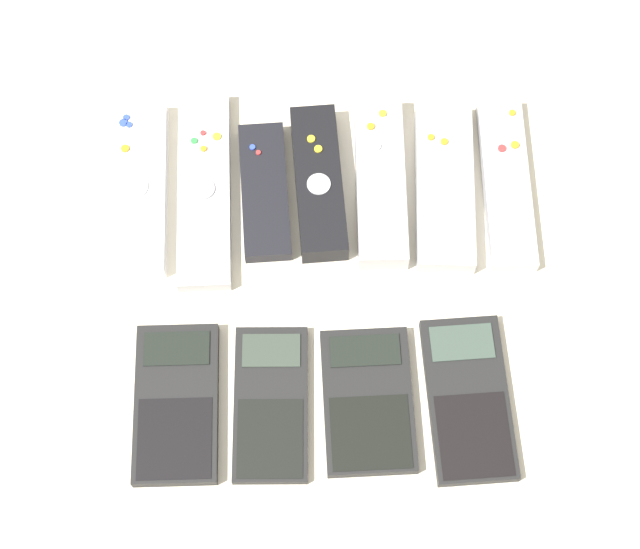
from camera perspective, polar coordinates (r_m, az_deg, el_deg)
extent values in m
plane|color=beige|center=(1.05, 0.02, -1.81)|extent=(3.00, 3.00, 0.00)
cube|color=white|center=(1.11, -9.72, 4.52)|extent=(0.07, 0.19, 0.02)
cylinder|color=silver|center=(1.10, -9.82, 4.65)|extent=(0.03, 0.03, 0.00)
cylinder|color=orange|center=(1.12, -10.35, 6.63)|extent=(0.01, 0.01, 0.00)
cylinder|color=blue|center=(1.14, -10.29, 8.24)|extent=(0.01, 0.01, 0.00)
cylinder|color=blue|center=(1.14, -10.45, 7.96)|extent=(0.01, 0.01, 0.00)
cylinder|color=blue|center=(1.13, -10.15, 7.87)|extent=(0.01, 0.01, 0.00)
cube|color=#B7B7BC|center=(1.10, -6.19, 4.54)|extent=(0.06, 0.22, 0.02)
cylinder|color=#99999E|center=(1.09, -6.24, 4.57)|extent=(0.02, 0.02, 0.00)
cylinder|color=orange|center=(1.11, -6.23, 6.69)|extent=(0.01, 0.01, 0.00)
cylinder|color=green|center=(1.12, -6.73, 7.09)|extent=(0.01, 0.01, 0.00)
cylinder|color=red|center=(1.12, -6.26, 7.51)|extent=(0.01, 0.01, 0.00)
cylinder|color=yellow|center=(1.12, -5.53, 7.34)|extent=(0.01, 0.01, 0.00)
cube|color=black|center=(1.10, -2.97, 4.45)|extent=(0.06, 0.15, 0.02)
cylinder|color=red|center=(1.11, -3.31, 6.51)|extent=(0.01, 0.01, 0.00)
cylinder|color=blue|center=(1.11, -3.62, 6.79)|extent=(0.01, 0.01, 0.00)
cube|color=black|center=(1.09, 0.10, 4.93)|extent=(0.06, 0.17, 0.03)
cylinder|color=silver|center=(1.08, 0.14, 4.85)|extent=(0.02, 0.02, 0.00)
cylinder|color=yellow|center=(1.10, 0.02, 6.71)|extent=(0.01, 0.01, 0.00)
cylinder|color=yellow|center=(1.10, -0.48, 7.24)|extent=(0.01, 0.01, 0.00)
cube|color=#B7B7BC|center=(1.10, 3.24, 4.98)|extent=(0.05, 0.19, 0.03)
cylinder|color=orange|center=(1.11, 2.72, 7.90)|extent=(0.01, 0.01, 0.00)
cylinder|color=yellow|center=(1.12, 3.36, 8.58)|extent=(0.01, 0.01, 0.00)
cylinder|color=silver|center=(1.10, 3.04, 6.84)|extent=(0.01, 0.01, 0.00)
cube|color=#B7B7BC|center=(1.10, 6.66, 4.68)|extent=(0.07, 0.19, 0.02)
cylinder|color=orange|center=(1.11, 6.65, 7.05)|extent=(0.01, 0.01, 0.00)
cylinder|color=orange|center=(1.11, 5.94, 7.29)|extent=(0.01, 0.01, 0.00)
cube|color=#B7B7BC|center=(1.12, 9.90, 4.81)|extent=(0.05, 0.19, 0.02)
cylinder|color=red|center=(1.12, 9.68, 6.65)|extent=(0.01, 0.01, 0.00)
cylinder|color=orange|center=(1.15, 10.22, 8.49)|extent=(0.01, 0.01, 0.00)
cylinder|color=orange|center=(1.13, 10.36, 6.82)|extent=(0.01, 0.01, 0.00)
cube|color=black|center=(1.02, -7.66, -6.85)|extent=(0.08, 0.15, 0.02)
cube|color=black|center=(1.03, -7.65, -3.93)|extent=(0.06, 0.03, 0.00)
cube|color=black|center=(1.01, -7.77, -8.66)|extent=(0.07, 0.08, 0.00)
cube|color=black|center=(1.02, -2.64, -6.91)|extent=(0.07, 0.15, 0.01)
cube|color=#333D33|center=(1.03, -2.62, -4.07)|extent=(0.06, 0.03, 0.00)
cube|color=black|center=(1.00, -2.68, -8.72)|extent=(0.06, 0.08, 0.00)
cube|color=black|center=(1.02, 2.57, -6.76)|extent=(0.09, 0.14, 0.01)
cube|color=black|center=(1.02, 2.41, -4.07)|extent=(0.07, 0.03, 0.00)
cube|color=black|center=(1.00, 2.72, -8.42)|extent=(0.08, 0.07, 0.00)
cube|color=black|center=(1.03, 7.91, -6.60)|extent=(0.08, 0.16, 0.01)
cube|color=#38473D|center=(1.03, 7.58, -3.61)|extent=(0.06, 0.04, 0.00)
cube|color=black|center=(1.01, 8.22, -8.49)|extent=(0.07, 0.08, 0.00)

